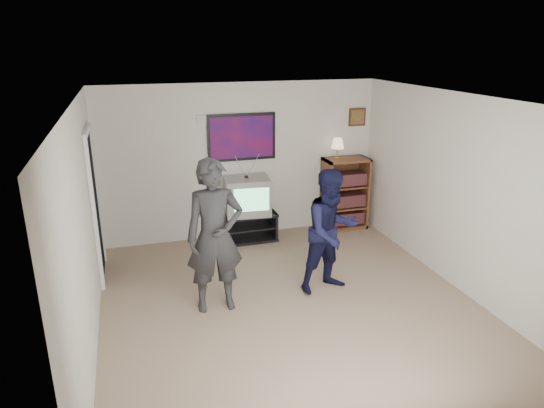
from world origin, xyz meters
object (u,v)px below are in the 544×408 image
crt_television (247,195)px  media_stand (247,226)px  person_short (331,231)px  bookshelf (345,194)px  person_tall (215,236)px

crt_television → media_stand: bearing=-174.3°
media_stand → crt_television: bearing=-0.5°
crt_television → person_short: (0.62, -1.92, 0.05)m
media_stand → crt_television: 0.53m
bookshelf → person_short: bearing=-119.5°
crt_television → person_short: bearing=-66.4°
media_stand → person_short: (0.63, -1.92, 0.58)m
media_stand → person_short: size_ratio=0.57×
person_tall → bookshelf: bearing=38.8°
media_stand → crt_television: crt_television is taller
media_stand → person_tall: size_ratio=0.50×
media_stand → person_short: person_short is taller
crt_television → bookshelf: bearing=7.3°
media_stand → bookshelf: bookshelf is taller
media_stand → crt_television: (0.00, 0.00, 0.53)m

